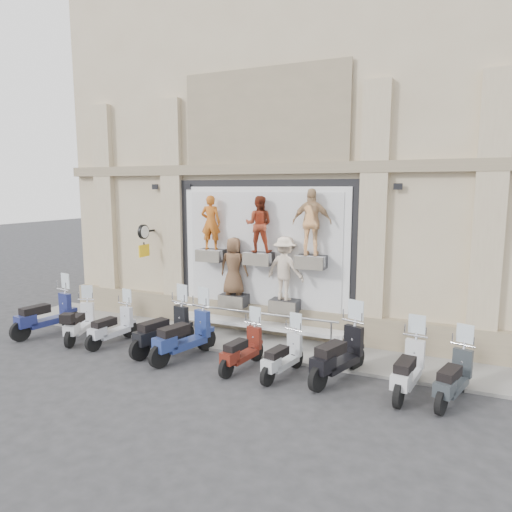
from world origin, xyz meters
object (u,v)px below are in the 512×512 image
object	(u,v)px
scooter_j	(454,367)
scooter_b	(79,315)
scooter_a	(45,306)
guard_rail	(250,327)
scooter_f	(242,341)
scooter_e	(184,326)
scooter_i	(409,358)
clock_sign_bracket	(144,236)
scooter_h	(339,343)
scooter_g	(283,348)
scooter_d	(163,321)
scooter_c	(112,319)

from	to	relation	value
scooter_j	scooter_b	bearing A→B (deg)	-162.79
scooter_a	scooter_b	world-z (taller)	scooter_a
scooter_b	scooter_j	size ratio (longest dim) A/B	0.98
guard_rail	scooter_f	distance (m)	1.87
guard_rail	scooter_b	distance (m)	4.90
scooter_e	scooter_i	world-z (taller)	scooter_e
clock_sign_bracket	scooter_i	bearing A→B (deg)	-13.87
scooter_h	scooter_j	world-z (taller)	scooter_h
guard_rail	scooter_h	xyz separation A→B (m)	(2.85, -1.47, 0.40)
scooter_f	scooter_g	distance (m)	1.05
scooter_d	scooter_e	xyz separation A→B (m)	(0.76, -0.19, 0.01)
scooter_g	scooter_f	bearing A→B (deg)	-169.00
scooter_b	scooter_d	world-z (taller)	scooter_d
scooter_j	scooter_f	bearing A→B (deg)	-161.30
guard_rail	scooter_i	world-z (taller)	scooter_i
scooter_b	scooter_f	xyz separation A→B (m)	(5.17, -0.07, -0.03)
scooter_c	scooter_f	bearing A→B (deg)	4.76
scooter_g	scooter_i	xyz separation A→B (m)	(2.72, 0.21, 0.09)
guard_rail	clock_sign_bracket	distance (m)	4.57
scooter_c	guard_rail	bearing A→B (deg)	31.70
scooter_a	scooter_h	xyz separation A→B (m)	(8.73, 0.26, 0.00)
guard_rail	scooter_f	world-z (taller)	scooter_f
scooter_a	scooter_e	bearing A→B (deg)	11.06
clock_sign_bracket	scooter_f	xyz separation A→B (m)	(4.49, -2.23, -2.10)
scooter_c	scooter_i	xyz separation A→B (m)	(7.84, 0.05, 0.06)
scooter_d	scooter_e	distance (m)	0.79
scooter_a	scooter_c	world-z (taller)	scooter_a
scooter_e	scooter_i	size ratio (longest dim) A/B	1.11
scooter_j	scooter_g	bearing A→B (deg)	-160.45
scooter_a	scooter_d	size ratio (longest dim) A/B	1.01
scooter_h	guard_rail	bearing A→B (deg)	171.67
guard_rail	scooter_c	size ratio (longest dim) A/B	2.82
scooter_g	scooter_b	bearing A→B (deg)	-168.90
scooter_e	scooter_c	bearing A→B (deg)	-167.05
guard_rail	scooter_a	world-z (taller)	scooter_a
scooter_i	scooter_h	bearing A→B (deg)	-176.12
guard_rail	clock_sign_bracket	bearing A→B (deg)	173.16
guard_rail	scooter_e	bearing A→B (deg)	-121.01
scooter_a	scooter_i	bearing A→B (deg)	12.22
scooter_i	scooter_f	bearing A→B (deg)	-169.27
scooter_f	scooter_h	distance (m)	2.28
scooter_a	scooter_i	xyz separation A→B (m)	(10.24, 0.16, -0.08)
guard_rail	scooter_c	bearing A→B (deg)	-155.02
guard_rail	scooter_h	world-z (taller)	scooter_h
clock_sign_bracket	scooter_b	bearing A→B (deg)	-107.60
scooter_e	scooter_h	xyz separation A→B (m)	(3.90, 0.29, -0.01)
scooter_c	scooter_g	bearing A→B (deg)	4.98
guard_rail	scooter_e	distance (m)	2.08
scooter_d	guard_rail	bearing A→B (deg)	55.47
scooter_b	scooter_d	size ratio (longest dim) A/B	0.86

